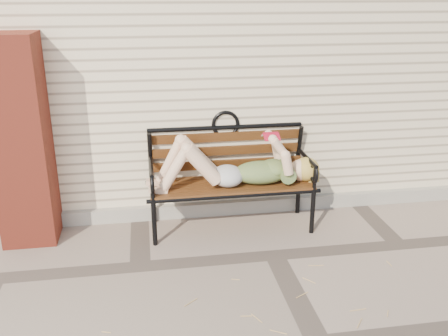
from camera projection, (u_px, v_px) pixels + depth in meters
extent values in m
plane|color=gray|center=(275.00, 255.00, 4.69)|extent=(80.00, 80.00, 0.00)
cube|color=beige|center=(224.00, 53.00, 6.95)|extent=(8.00, 4.00, 3.00)
cube|color=#9E998F|center=(253.00, 206.00, 5.56)|extent=(8.00, 0.10, 0.15)
cube|color=maroon|center=(21.00, 142.00, 4.69)|extent=(0.50, 0.50, 2.00)
cylinder|color=black|center=(154.00, 222.00, 4.80)|extent=(0.05, 0.05, 0.48)
cylinder|color=black|center=(153.00, 202.00, 5.25)|extent=(0.05, 0.05, 0.48)
cylinder|color=black|center=(313.00, 211.00, 5.04)|extent=(0.05, 0.05, 0.48)
cylinder|color=black|center=(298.00, 193.00, 5.49)|extent=(0.05, 0.05, 0.48)
cube|color=#583216|center=(231.00, 185.00, 5.06)|extent=(1.63, 0.53, 0.03)
cylinder|color=black|center=(236.00, 196.00, 4.84)|extent=(1.72, 0.04, 0.04)
cylinder|color=black|center=(227.00, 178.00, 5.29)|extent=(1.72, 0.04, 0.04)
torus|color=black|center=(225.00, 124.00, 5.21)|extent=(0.30, 0.04, 0.30)
ellipsoid|color=#0A374A|center=(261.00, 172.00, 5.03)|extent=(0.58, 0.33, 0.23)
ellipsoid|color=#0A374A|center=(274.00, 168.00, 5.04)|extent=(0.28, 0.32, 0.17)
ellipsoid|color=silver|center=(228.00, 176.00, 4.98)|extent=(0.32, 0.37, 0.20)
sphere|color=beige|center=(301.00, 170.00, 5.09)|extent=(0.24, 0.24, 0.24)
ellipsoid|color=gold|center=(306.00, 169.00, 5.10)|extent=(0.27, 0.27, 0.25)
cube|color=#A5122B|center=(271.00, 133.00, 4.90)|extent=(0.15, 0.02, 0.02)
cube|color=beige|center=(272.00, 137.00, 4.87)|extent=(0.15, 0.09, 0.05)
cube|color=beige|center=(270.00, 135.00, 4.95)|extent=(0.15, 0.09, 0.05)
cube|color=#A5122B|center=(272.00, 137.00, 4.87)|extent=(0.16, 0.10, 0.06)
cube|color=#A5122B|center=(269.00, 134.00, 4.95)|extent=(0.16, 0.10, 0.06)
cylinder|color=tan|center=(281.00, 287.00, 4.18)|extent=(0.08, 0.07, 0.01)
cylinder|color=tan|center=(157.00, 298.00, 4.04)|extent=(0.06, 0.11, 0.01)
cylinder|color=tan|center=(335.00, 311.00, 3.88)|extent=(0.03, 0.11, 0.01)
cylinder|color=tan|center=(299.00, 334.00, 3.62)|extent=(0.09, 0.04, 0.01)
cylinder|color=tan|center=(344.00, 296.00, 4.06)|extent=(0.08, 0.05, 0.01)
cylinder|color=tan|center=(215.00, 288.00, 4.18)|extent=(0.14, 0.02, 0.01)
cylinder|color=tan|center=(268.00, 316.00, 3.81)|extent=(0.10, 0.11, 0.01)
cylinder|color=tan|center=(88.00, 287.00, 4.18)|extent=(0.08, 0.02, 0.01)
cylinder|color=tan|center=(199.00, 271.00, 4.42)|extent=(0.12, 0.02, 0.01)
cylinder|color=tan|center=(166.00, 318.00, 3.79)|extent=(0.02, 0.09, 0.01)
cylinder|color=tan|center=(213.00, 267.00, 4.47)|extent=(0.10, 0.04, 0.01)
cylinder|color=tan|center=(233.00, 330.00, 3.66)|extent=(0.05, 0.07, 0.01)
cylinder|color=tan|center=(194.00, 284.00, 4.23)|extent=(0.09, 0.02, 0.01)
cylinder|color=tan|center=(193.00, 268.00, 4.46)|extent=(0.02, 0.07, 0.01)
cylinder|color=tan|center=(301.00, 335.00, 3.61)|extent=(0.06, 0.04, 0.01)
cylinder|color=tan|center=(186.00, 297.00, 4.05)|extent=(0.15, 0.03, 0.01)
cylinder|color=tan|center=(53.00, 318.00, 3.79)|extent=(0.05, 0.09, 0.01)
cylinder|color=tan|center=(406.00, 308.00, 3.91)|extent=(0.04, 0.12, 0.01)
cylinder|color=tan|center=(397.00, 315.00, 3.83)|extent=(0.04, 0.08, 0.01)
cylinder|color=tan|center=(172.00, 272.00, 4.40)|extent=(0.14, 0.06, 0.01)
cylinder|color=tan|center=(338.00, 335.00, 3.61)|extent=(0.07, 0.11, 0.01)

